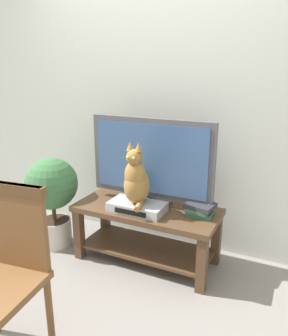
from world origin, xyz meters
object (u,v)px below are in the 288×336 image
Objects in this scene: wooden_chair at (0,265)px; media_box at (137,207)px; tv at (151,161)px; cat at (136,180)px; tv_stand at (147,224)px; potted_plant at (52,193)px; book_stack at (200,209)px.

media_box is at bearing 78.00° from wooden_chair.
tv reaches higher than cat.
potted_plant is at bearing -171.81° from tv_stand.
media_box is at bearing 1.78° from potted_plant.
tv_stand is 5.01× the size of book_stack.
cat is at bearing -85.75° from media_box.
media_box is 0.82m from potted_plant.
cat is at bearing -100.81° from tv.
wooden_chair is at bearing -119.14° from book_stack.
book_stack is 0.28× the size of potted_plant.
tv is at bearing 78.10° from media_box.
book_stack reaches higher than tv_stand.
book_stack is at bearing 18.60° from cat.
media_box is 1.88× the size of book_stack.
tv is at bearing 79.19° from cat.
tv is 0.22m from cat.
tv reaches higher than potted_plant.
wooden_chair is 4.28× the size of book_stack.
cat reaches higher than potted_plant.
wooden_chair is 1.21× the size of potted_plant.
tv is 0.38m from media_box.
tv is 1.26× the size of potted_plant.
media_box is at bearing -110.64° from tv_stand.
tv is 2.35× the size of media_box.
cat reaches higher than media_box.
tv_stand is 0.47m from book_stack.
potted_plant reaches higher than media_box.
tv is at bearing 13.16° from potted_plant.
tv reaches higher than wooden_chair.
cat is at bearing -161.40° from book_stack.
media_box is (-0.04, -0.10, 0.19)m from tv_stand.
tv_stand is 2.37× the size of cat.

